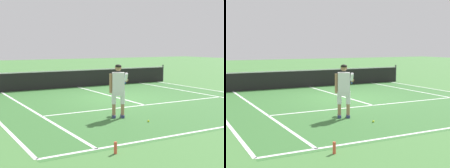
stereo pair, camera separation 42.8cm
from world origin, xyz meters
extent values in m
plane|color=#477F3D|center=(0.00, 0.00, 0.00)|extent=(80.00, 80.00, 0.00)
cube|color=#387033|center=(0.00, -0.78, 0.00)|extent=(10.98, 10.73, 0.00)
cube|color=white|center=(0.00, -5.95, 0.00)|extent=(10.98, 0.10, 0.01)
cube|color=white|center=(0.00, -2.01, 0.00)|extent=(8.23, 0.10, 0.01)
cube|color=white|center=(0.00, 1.19, 0.00)|extent=(0.10, 6.40, 0.01)
cube|color=white|center=(-4.12, -0.78, 0.00)|extent=(0.10, 10.33, 0.01)
cube|color=white|center=(4.12, -0.78, 0.00)|extent=(0.10, 10.33, 0.01)
cylinder|color=#333338|center=(5.94, 4.39, 0.54)|extent=(0.08, 0.08, 1.07)
cube|color=black|center=(0.00, 4.39, 0.46)|extent=(11.84, 0.02, 0.91)
cube|color=white|center=(0.00, 4.39, 0.94)|extent=(11.84, 0.03, 0.06)
cube|color=navy|center=(-2.16, -3.33, 0.04)|extent=(0.22, 0.30, 0.09)
cube|color=navy|center=(-1.91, -3.45, 0.04)|extent=(0.22, 0.30, 0.09)
cylinder|color=#A37556|center=(-2.18, -3.36, 0.27)|extent=(0.11, 0.11, 0.36)
cylinder|color=silver|center=(-2.18, -3.36, 0.66)|extent=(0.14, 0.14, 0.41)
cylinder|color=#A37556|center=(-1.92, -3.48, 0.27)|extent=(0.11, 0.11, 0.36)
cylinder|color=silver|center=(-1.92, -3.48, 0.66)|extent=(0.14, 0.14, 0.41)
cube|color=silver|center=(-2.05, -3.42, 0.82)|extent=(0.39, 0.33, 0.20)
cube|color=white|center=(-2.05, -3.42, 1.16)|extent=(0.44, 0.36, 0.60)
cylinder|color=#A37556|center=(-2.27, -3.32, 1.11)|extent=(0.09, 0.09, 0.62)
cylinder|color=white|center=(-1.77, -3.46, 1.31)|extent=(0.19, 0.28, 0.29)
cylinder|color=#A37556|center=(-1.65, -3.28, 1.17)|extent=(0.20, 0.30, 0.14)
sphere|color=#A37556|center=(-2.05, -3.42, 1.60)|extent=(0.21, 0.21, 0.21)
ellipsoid|color=black|center=(-2.05, -3.43, 1.66)|extent=(0.27, 0.27, 0.12)
cylinder|color=#232326|center=(-1.54, -3.09, 1.14)|extent=(0.11, 0.19, 0.03)
cylinder|color=#1E479E|center=(-1.47, -2.96, 1.14)|extent=(0.06, 0.10, 0.02)
torus|color=#1E479E|center=(-1.39, -2.79, 1.14)|extent=(0.15, 0.28, 0.30)
cylinder|color=silver|center=(-1.39, -2.79, 1.14)|extent=(0.11, 0.23, 0.25)
sphere|color=#CCE02D|center=(-1.56, -4.39, 0.03)|extent=(0.07, 0.07, 0.07)
cylinder|color=#E04C38|center=(-3.90, -6.42, 0.13)|extent=(0.07, 0.07, 0.26)
camera|label=1|loc=(-7.37, -12.35, 2.31)|focal=53.02mm
camera|label=2|loc=(-6.99, -12.55, 2.31)|focal=53.02mm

